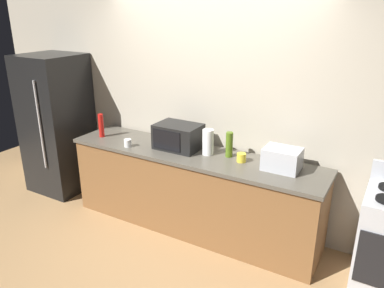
{
  "coord_description": "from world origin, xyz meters",
  "views": [
    {
      "loc": [
        1.85,
        -2.79,
        2.36
      ],
      "look_at": [
        0.0,
        0.4,
        1.0
      ],
      "focal_mm": 35.18,
      "sensor_mm": 36.0,
      "label": 1
    }
  ],
  "objects_px": {
    "bottle_hot_sauce": "(101,125)",
    "mug_white": "(128,143)",
    "bottle_olive_oil": "(229,145)",
    "mug_yellow": "(241,158)",
    "toaster_oven": "(282,159)",
    "refrigerator": "(57,124)",
    "paper_towel_roll": "(208,142)",
    "microwave": "(178,136)"
  },
  "relations": [
    {
      "from": "bottle_hot_sauce",
      "to": "toaster_oven",
      "type": "bearing_deg",
      "value": 3.81
    },
    {
      "from": "paper_towel_roll",
      "to": "bottle_olive_oil",
      "type": "xyz_separation_m",
      "value": [
        0.22,
        0.05,
        -0.0
      ]
    },
    {
      "from": "mug_white",
      "to": "toaster_oven",
      "type": "bearing_deg",
      "value": 8.69
    },
    {
      "from": "bottle_hot_sauce",
      "to": "mug_yellow",
      "type": "height_order",
      "value": "bottle_hot_sauce"
    },
    {
      "from": "refrigerator",
      "to": "mug_white",
      "type": "height_order",
      "value": "refrigerator"
    },
    {
      "from": "microwave",
      "to": "toaster_oven",
      "type": "relative_size",
      "value": 1.41
    },
    {
      "from": "paper_towel_roll",
      "to": "mug_white",
      "type": "distance_m",
      "value": 0.91
    },
    {
      "from": "bottle_olive_oil",
      "to": "mug_white",
      "type": "distance_m",
      "value": 1.13
    },
    {
      "from": "bottle_hot_sauce",
      "to": "microwave",
      "type": "bearing_deg",
      "value": 7.48
    },
    {
      "from": "refrigerator",
      "to": "mug_yellow",
      "type": "xyz_separation_m",
      "value": [
        2.59,
        0.04,
        0.04
      ]
    },
    {
      "from": "mug_white",
      "to": "microwave",
      "type": "bearing_deg",
      "value": 25.4
    },
    {
      "from": "mug_white",
      "to": "mug_yellow",
      "type": "bearing_deg",
      "value": 10.55
    },
    {
      "from": "paper_towel_roll",
      "to": "mug_white",
      "type": "bearing_deg",
      "value": -164.4
    },
    {
      "from": "bottle_olive_oil",
      "to": "microwave",
      "type": "bearing_deg",
      "value": -174.59
    },
    {
      "from": "bottle_olive_oil",
      "to": "mug_yellow",
      "type": "bearing_deg",
      "value": -20.75
    },
    {
      "from": "toaster_oven",
      "to": "bottle_hot_sauce",
      "type": "bearing_deg",
      "value": -176.19
    },
    {
      "from": "toaster_oven",
      "to": "refrigerator",
      "type": "bearing_deg",
      "value": -178.85
    },
    {
      "from": "microwave",
      "to": "mug_white",
      "type": "distance_m",
      "value": 0.57
    },
    {
      "from": "bottle_hot_sauce",
      "to": "mug_white",
      "type": "bearing_deg",
      "value": -12.91
    },
    {
      "from": "microwave",
      "to": "paper_towel_roll",
      "type": "bearing_deg",
      "value": 0.35
    },
    {
      "from": "mug_white",
      "to": "bottle_olive_oil",
      "type": "bearing_deg",
      "value": 15.21
    },
    {
      "from": "toaster_oven",
      "to": "bottle_olive_oil",
      "type": "height_order",
      "value": "bottle_olive_oil"
    },
    {
      "from": "paper_towel_roll",
      "to": "mug_yellow",
      "type": "xyz_separation_m",
      "value": [
        0.38,
        -0.01,
        -0.09
      ]
    },
    {
      "from": "microwave",
      "to": "mug_white",
      "type": "relative_size",
      "value": 5.63
    },
    {
      "from": "microwave",
      "to": "mug_white",
      "type": "xyz_separation_m",
      "value": [
        -0.51,
        -0.24,
        -0.09
      ]
    },
    {
      "from": "microwave",
      "to": "mug_yellow",
      "type": "relative_size",
      "value": 5.24
    },
    {
      "from": "refrigerator",
      "to": "paper_towel_roll",
      "type": "distance_m",
      "value": 2.22
    },
    {
      "from": "toaster_oven",
      "to": "mug_yellow",
      "type": "xyz_separation_m",
      "value": [
        -0.4,
        -0.02,
        -0.06
      ]
    },
    {
      "from": "microwave",
      "to": "bottle_olive_oil",
      "type": "distance_m",
      "value": 0.58
    },
    {
      "from": "refrigerator",
      "to": "toaster_oven",
      "type": "xyz_separation_m",
      "value": [
        3.0,
        0.06,
        0.1
      ]
    },
    {
      "from": "bottle_hot_sauce",
      "to": "mug_white",
      "type": "distance_m",
      "value": 0.5
    },
    {
      "from": "microwave",
      "to": "paper_towel_roll",
      "type": "height_order",
      "value": "same"
    },
    {
      "from": "microwave",
      "to": "toaster_oven",
      "type": "bearing_deg",
      "value": 0.61
    },
    {
      "from": "bottle_olive_oil",
      "to": "mug_yellow",
      "type": "distance_m",
      "value": 0.2
    },
    {
      "from": "paper_towel_roll",
      "to": "mug_yellow",
      "type": "relative_size",
      "value": 2.95
    },
    {
      "from": "bottle_hot_sauce",
      "to": "refrigerator",
      "type": "bearing_deg",
      "value": 174.58
    },
    {
      "from": "bottle_hot_sauce",
      "to": "paper_towel_roll",
      "type": "bearing_deg",
      "value": 5.58
    },
    {
      "from": "microwave",
      "to": "mug_yellow",
      "type": "bearing_deg",
      "value": -0.57
    },
    {
      "from": "paper_towel_roll",
      "to": "bottle_olive_oil",
      "type": "distance_m",
      "value": 0.22
    },
    {
      "from": "paper_towel_roll",
      "to": "mug_white",
      "type": "relative_size",
      "value": 3.17
    },
    {
      "from": "refrigerator",
      "to": "toaster_oven",
      "type": "relative_size",
      "value": 5.29
    },
    {
      "from": "paper_towel_roll",
      "to": "mug_yellow",
      "type": "bearing_deg",
      "value": -1.44
    }
  ]
}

